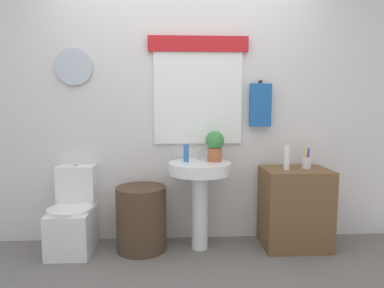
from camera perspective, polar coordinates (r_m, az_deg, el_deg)
back_wall at (r=3.27m, az=-1.68°, el=6.65°), size 4.40×0.18×2.60m
toilet at (r=3.30m, az=-19.24°, el=-11.70°), size 0.38×0.51×0.76m
laundry_hamper at (r=3.15m, az=-8.50°, el=-12.24°), size 0.45×0.45×0.58m
pedestal_sink at (r=3.06m, az=1.31°, el=-6.51°), size 0.55×0.55×0.79m
faucet at (r=3.13m, az=1.16°, el=-1.85°), size 0.03×0.03×0.10m
wooden_cabinet at (r=3.30m, az=16.86°, el=-10.21°), size 0.59×0.44×0.73m
soap_bottle at (r=3.05m, az=-1.00°, el=-1.52°), size 0.05×0.05×0.16m
potted_plant at (r=3.07m, az=3.85°, el=-0.10°), size 0.17×0.17×0.27m
lotion_bottle at (r=3.13m, az=15.63°, el=-2.22°), size 0.05×0.05×0.22m
toothbrush_cup at (r=3.26m, az=18.69°, el=-2.95°), size 0.08×0.08×0.19m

